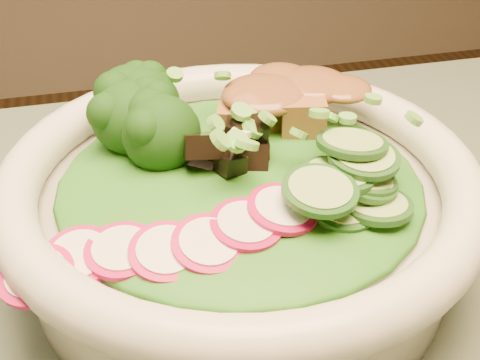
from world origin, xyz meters
name	(u,v)px	position (x,y,z in m)	size (l,w,h in m)	color
salad_bowl	(240,208)	(0.03, 0.14, 0.79)	(0.29, 0.29, 0.08)	silver
lettuce_bed	(240,179)	(0.03, 0.14, 0.81)	(0.22, 0.22, 0.03)	#206014
broccoli_florets	(140,131)	(-0.02, 0.18, 0.83)	(0.09, 0.08, 0.05)	black
radish_slices	(186,242)	(-0.01, 0.08, 0.82)	(0.12, 0.04, 0.02)	#AF0D48
cucumber_slices	(355,190)	(0.09, 0.10, 0.83)	(0.08, 0.08, 0.04)	#A3CA70
mushroom_heap	(249,146)	(0.04, 0.15, 0.83)	(0.08, 0.08, 0.04)	black
tofu_cubes	(286,111)	(0.08, 0.19, 0.83)	(0.10, 0.07, 0.04)	brown
peanut_sauce	(287,92)	(0.08, 0.19, 0.84)	(0.08, 0.06, 0.02)	brown
scallion_garnish	(240,141)	(0.03, 0.14, 0.84)	(0.21, 0.21, 0.03)	#67B640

